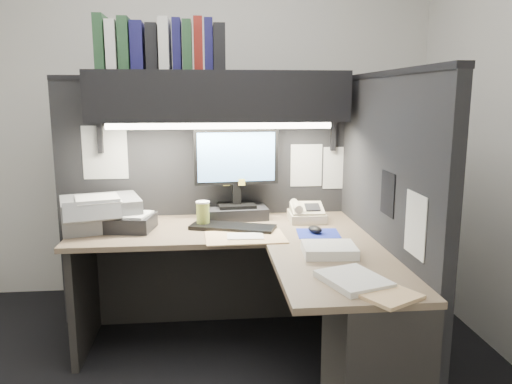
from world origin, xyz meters
TOP-DOWN VIEW (x-y plane):
  - wall_back at (0.00, 1.50)m, footprint 3.50×0.04m
  - wall_front at (0.00, -1.50)m, footprint 3.50×0.04m
  - partition_back at (0.03, 0.93)m, footprint 1.90×0.06m
  - partition_right at (0.98, 0.18)m, footprint 0.06×1.50m
  - desk at (0.43, -0.00)m, footprint 1.70×1.53m
  - overhead_shelf at (0.12, 0.75)m, footprint 1.55×0.34m
  - task_light_tube at (0.12, 0.61)m, footprint 1.32×0.04m
  - monitor at (0.23, 0.78)m, footprint 0.53×0.26m
  - keyboard at (0.19, 0.51)m, footprint 0.52×0.32m
  - mousepad at (0.67, 0.36)m, footprint 0.25×0.24m
  - mouse at (0.65, 0.37)m, footprint 0.10×0.12m
  - telephone at (0.66, 0.67)m, footprint 0.23×0.24m
  - coffee_cup at (0.01, 0.58)m, footprint 0.10×0.10m
  - printer at (-0.59, 0.64)m, footprint 0.53×0.49m
  - notebook_stack at (-0.42, 0.56)m, footprint 0.33×0.29m
  - open_folder at (0.25, 0.32)m, footprint 0.45×0.30m
  - paper_stack_a at (0.64, -0.01)m, footprint 0.27×0.24m
  - paper_stack_b at (0.65, -0.40)m, footprint 0.30×0.34m
  - manila_stack at (0.72, -0.53)m, footprint 0.31×0.33m
  - binder_row at (-0.21, 0.75)m, footprint 0.74×0.26m
  - pinned_papers at (0.42, 0.56)m, footprint 1.76×1.31m

SIDE VIEW (x-z plane):
  - desk at x=0.43m, z-range 0.08..0.81m
  - mousepad at x=0.67m, z-range 0.73..0.73m
  - open_folder at x=0.25m, z-range 0.73..0.74m
  - manila_stack at x=0.72m, z-range 0.73..0.75m
  - keyboard at x=0.19m, z-range 0.73..0.75m
  - paper_stack_b at x=0.65m, z-range 0.73..0.76m
  - mouse at x=0.65m, z-range 0.73..0.77m
  - paper_stack_a at x=0.64m, z-range 0.73..0.78m
  - notebook_stack at x=-0.42m, z-range 0.73..0.82m
  - telephone at x=0.66m, z-range 0.73..0.82m
  - partition_back at x=0.03m, z-range 0.00..1.60m
  - partition_right at x=0.98m, z-range 0.00..1.60m
  - coffee_cup at x=0.01m, z-range 0.73..0.88m
  - printer at x=-0.59m, z-range 0.73..0.91m
  - monitor at x=0.23m, z-range 0.67..1.24m
  - pinned_papers at x=0.42m, z-range 0.80..1.31m
  - task_light_tube at x=0.12m, z-range 1.31..1.35m
  - wall_back at x=0.00m, z-range 0.00..2.70m
  - wall_front at x=0.00m, z-range 0.00..2.70m
  - overhead_shelf at x=0.12m, z-range 1.35..1.65m
  - binder_row at x=-0.21m, z-range 1.64..1.95m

